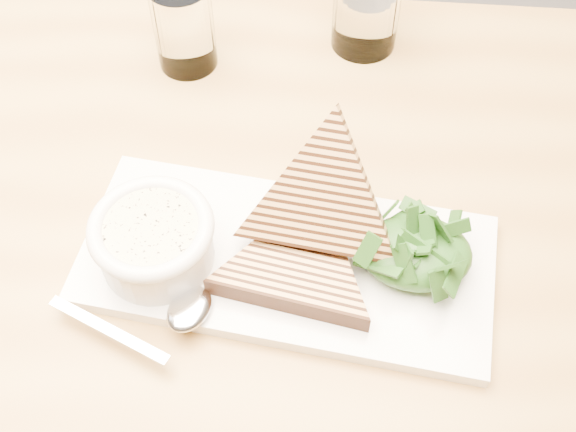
# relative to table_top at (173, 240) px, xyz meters

# --- Properties ---
(floor) EXTENTS (6.00, 6.00, 0.00)m
(floor) POSITION_rel_table_top_xyz_m (-0.11, 0.16, -0.72)
(floor) COLOR slate
(floor) RESTS_ON ground
(table_top) EXTENTS (1.11, 0.75, 0.04)m
(table_top) POSITION_rel_table_top_xyz_m (0.00, 0.00, 0.00)
(table_top) COLOR #A47F40
(table_top) RESTS_ON ground
(table_leg_br) EXTENTS (0.06, 0.06, 0.70)m
(table_leg_br) POSITION_rel_table_top_xyz_m (0.50, 0.32, -0.37)
(table_leg_br) COLOR #A47F40
(table_leg_br) RESTS_ON ground
(platter) EXTENTS (0.39, 0.22, 0.01)m
(platter) POSITION_rel_table_top_xyz_m (0.11, -0.03, 0.03)
(platter) COLOR white
(platter) RESTS_ON table_top
(soup_bowl) EXTENTS (0.10, 0.10, 0.04)m
(soup_bowl) POSITION_rel_table_top_xyz_m (-0.00, -0.04, 0.05)
(soup_bowl) COLOR white
(soup_bowl) RESTS_ON platter
(soup) EXTENTS (0.09, 0.09, 0.01)m
(soup) POSITION_rel_table_top_xyz_m (-0.00, -0.04, 0.08)
(soup) COLOR beige
(soup) RESTS_ON soup_bowl
(bowl_rim) EXTENTS (0.11, 0.11, 0.01)m
(bowl_rim) POSITION_rel_table_top_xyz_m (-0.00, -0.04, 0.08)
(bowl_rim) COLOR white
(bowl_rim) RESTS_ON soup_bowl
(sandwich_flat) EXTENTS (0.20, 0.20, 0.02)m
(sandwich_flat) POSITION_rel_table_top_xyz_m (0.13, -0.05, 0.05)
(sandwich_flat) COLOR tan
(sandwich_flat) RESTS_ON platter
(sandwich_lean) EXTENTS (0.19, 0.20, 0.19)m
(sandwich_lean) POSITION_rel_table_top_xyz_m (0.14, -0.01, 0.09)
(sandwich_lean) COLOR tan
(sandwich_lean) RESTS_ON sandwich_flat
(salad_base) EXTENTS (0.10, 0.08, 0.04)m
(salad_base) POSITION_rel_table_top_xyz_m (0.23, -0.03, 0.05)
(salad_base) COLOR #163E13
(salad_base) RESTS_ON platter
(arugula_pile) EXTENTS (0.11, 0.10, 0.05)m
(arugula_pile) POSITION_rel_table_top_xyz_m (0.23, -0.03, 0.06)
(arugula_pile) COLOR #295318
(arugula_pile) RESTS_ON platter
(spoon_bowl) EXTENTS (0.05, 0.06, 0.01)m
(spoon_bowl) POSITION_rel_table_top_xyz_m (0.03, -0.10, 0.04)
(spoon_bowl) COLOR silver
(spoon_bowl) RESTS_ON platter
(spoon_handle) EXTENTS (0.11, 0.06, 0.00)m
(spoon_handle) POSITION_rel_table_top_xyz_m (-0.03, -0.12, 0.04)
(spoon_handle) COLOR silver
(spoon_handle) RESTS_ON platter
(glass_near) EXTENTS (0.07, 0.07, 0.10)m
(glass_near) POSITION_rel_table_top_xyz_m (-0.02, 0.23, 0.07)
(glass_near) COLOR white
(glass_near) RESTS_ON table_top
(glass_far) EXTENTS (0.08, 0.08, 0.12)m
(glass_far) POSITION_rel_table_top_xyz_m (0.18, 0.28, 0.08)
(glass_far) COLOR white
(glass_far) RESTS_ON table_top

